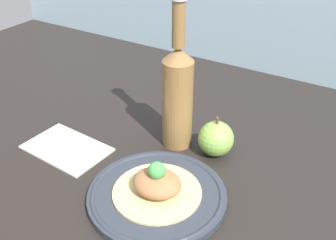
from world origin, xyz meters
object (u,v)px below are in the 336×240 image
(plate, at_px, (157,195))
(apple, at_px, (216,139))
(plated_food, at_px, (157,184))
(cider_bottle, at_px, (178,93))

(plate, xyz_separation_m, apple, (0.03, 0.17, 0.03))
(plate, height_order, apple, apple)
(plate, height_order, plated_food, plated_food)
(plate, relative_size, cider_bottle, 0.78)
(plated_food, distance_m, cider_bottle, 0.19)
(cider_bottle, bearing_deg, plated_food, -70.97)
(plate, xyz_separation_m, plated_food, (0.00, 0.00, 0.02))
(cider_bottle, relative_size, apple, 3.64)
(plate, relative_size, plated_food, 1.56)
(apple, bearing_deg, plate, -99.18)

